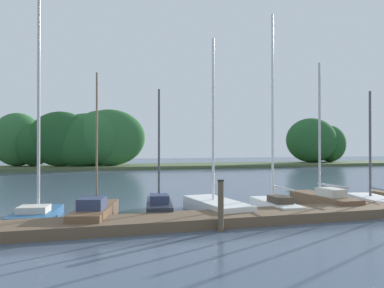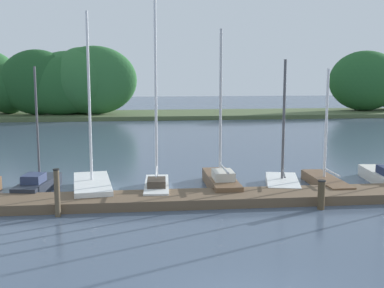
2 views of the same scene
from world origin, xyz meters
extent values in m
cube|color=brown|center=(0.00, 8.77, 0.17)|extent=(29.11, 1.80, 0.35)
cube|color=#4C5B38|center=(0.00, 42.40, 0.20)|extent=(74.42, 8.00, 0.40)
ellipsoid|color=#2D6633|center=(-7.68, 42.04, 3.74)|extent=(5.90, 5.74, 6.67)
ellipsoid|color=#2D6633|center=(-16.94, 43.67, 3.55)|extent=(5.85, 3.74, 6.30)
ellipsoid|color=#2D6633|center=(-8.87, 41.78, 3.55)|extent=(8.65, 3.16, 6.29)
ellipsoid|color=#235628|center=(22.52, 42.71, 3.64)|extent=(8.13, 4.45, 6.47)
ellipsoid|color=#2D6633|center=(-6.37, 41.32, 3.79)|extent=(8.45, 3.15, 6.79)
ellipsoid|color=#235628|center=(-9.72, 41.19, 3.27)|extent=(8.95, 3.10, 5.73)
ellipsoid|color=#1E4C23|center=(-15.00, 43.01, 2.94)|extent=(4.15, 5.28, 5.08)
ellipsoid|color=#235628|center=(26.49, 43.96, 3.16)|extent=(4.71, 4.88, 5.52)
ellipsoid|color=#1E4C23|center=(-11.95, 41.55, 3.60)|extent=(7.28, 3.65, 6.41)
cube|color=#285684|center=(-10.71, 11.15, 0.18)|extent=(1.73, 3.09, 0.35)
cube|color=#285684|center=(-10.52, 12.45, 0.16)|extent=(0.83, 0.83, 0.30)
cube|color=beige|center=(-10.76, 10.79, 0.47)|extent=(1.12, 1.01, 0.23)
cylinder|color=#B7B7BC|center=(-10.68, 11.37, 4.28)|extent=(0.11, 0.11, 7.86)
cube|color=brown|center=(-8.67, 10.06, 0.29)|extent=(1.89, 3.75, 0.58)
cube|color=brown|center=(-8.29, 11.64, 0.26)|extent=(0.79, 1.01, 0.49)
cube|color=#2D3856|center=(-8.77, 9.63, 0.77)|extent=(1.04, 1.24, 0.38)
cylinder|color=#7F6647|center=(-8.61, 10.33, 2.97)|extent=(0.08, 0.08, 4.78)
cube|color=#232833|center=(-6.18, 11.10, 0.25)|extent=(1.49, 3.24, 0.50)
cube|color=#232833|center=(-5.94, 12.49, 0.22)|extent=(0.66, 0.86, 0.42)
cube|color=#2D3856|center=(-6.25, 10.72, 0.66)|extent=(0.88, 1.05, 0.32)
cylinder|color=#4C4C51|center=(-6.14, 11.33, 2.76)|extent=(0.09, 0.09, 4.52)
cube|color=white|center=(-3.97, 10.51, 0.27)|extent=(1.84, 3.88, 0.54)
cube|color=white|center=(-4.18, 12.17, 0.24)|extent=(0.87, 1.02, 0.46)
cylinder|color=silver|center=(-4.00, 10.78, 3.83)|extent=(0.10, 0.10, 6.57)
cube|color=white|center=(-1.43, 10.35, 0.21)|extent=(1.12, 3.39, 0.42)
cube|color=white|center=(-1.35, 11.85, 0.19)|extent=(0.56, 0.86, 0.36)
cube|color=#3D3328|center=(-1.45, 9.93, 0.56)|extent=(0.76, 1.04, 0.27)
cylinder|color=silver|center=(-1.41, 10.60, 4.36)|extent=(0.10, 0.10, 7.87)
cylinder|color=silver|center=(-1.46, 9.73, 1.05)|extent=(0.17, 1.93, 0.06)
cube|color=brown|center=(1.24, 10.80, 0.26)|extent=(1.06, 3.91, 0.53)
cube|color=brown|center=(1.24, 12.56, 0.24)|extent=(0.58, 0.98, 0.45)
cube|color=beige|center=(1.24, 10.32, 0.70)|extent=(0.79, 1.17, 0.34)
cylinder|color=#B7B7BC|center=(1.24, 11.10, 3.52)|extent=(0.11, 0.11, 5.99)
cylinder|color=#B7B7BC|center=(1.24, 10.21, 1.01)|extent=(0.09, 1.98, 0.09)
cube|color=white|center=(3.81, 10.68, 0.19)|extent=(1.93, 3.18, 0.37)
cube|color=white|center=(4.11, 11.98, 0.17)|extent=(0.86, 0.88, 0.32)
cylinder|color=#4C4C51|center=(3.86, 10.90, 2.84)|extent=(0.11, 0.11, 4.93)
cylinder|color=#4C4C51|center=(3.69, 10.16, 0.77)|extent=(0.44, 1.65, 0.06)
cube|color=brown|center=(5.67, 12.23, 0.18)|extent=(0.53, 0.91, 0.35)
cylinder|color=brown|center=(-4.86, 7.63, 0.80)|extent=(0.19, 0.19, 1.60)
cylinder|color=black|center=(-4.86, 7.63, 1.62)|extent=(0.22, 0.22, 0.04)
camera|label=1|loc=(-8.91, -3.11, 2.68)|focal=33.84mm
camera|label=2|loc=(-2.14, -8.85, 4.93)|focal=46.23mm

